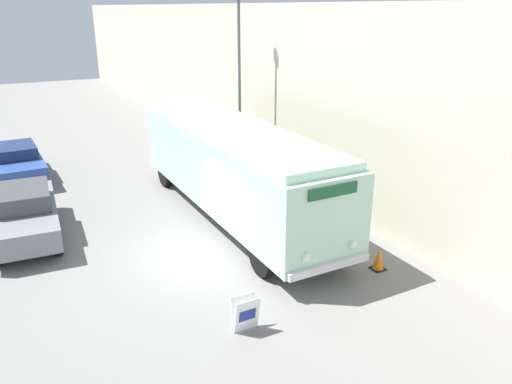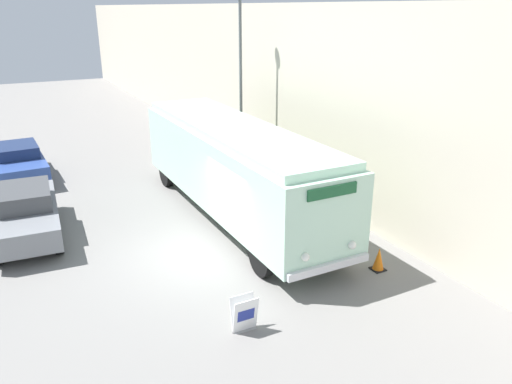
{
  "view_description": "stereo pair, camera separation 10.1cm",
  "coord_description": "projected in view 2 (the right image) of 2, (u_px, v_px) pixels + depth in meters",
  "views": [
    {
      "loc": [
        -4.43,
        -12.09,
        6.7
      ],
      "look_at": [
        1.73,
        -0.53,
        1.84
      ],
      "focal_mm": 35.0,
      "sensor_mm": 36.0,
      "label": 1
    },
    {
      "loc": [
        -4.34,
        -12.13,
        6.7
      ],
      "look_at": [
        1.73,
        -0.53,
        1.84
      ],
      "focal_mm": 35.0,
      "sensor_mm": 36.0,
      "label": 2
    }
  ],
  "objects": [
    {
      "name": "building_wall_right",
      "position": [
        228.0,
        80.0,
        23.9
      ],
      "size": [
        0.3,
        60.0,
        6.85
      ],
      "color": "beige",
      "rests_on": "ground_plane"
    },
    {
      "name": "traffic_cone",
      "position": [
        379.0,
        259.0,
        13.44
      ],
      "size": [
        0.36,
        0.36,
        0.65
      ],
      "color": "black",
      "rests_on": "ground_plane"
    },
    {
      "name": "ground_plane",
      "position": [
        194.0,
        256.0,
        14.3
      ],
      "size": [
        80.0,
        80.0,
        0.0
      ],
      "primitive_type": "plane",
      "color": "slate"
    },
    {
      "name": "parked_car_near",
      "position": [
        26.0,
        212.0,
        15.27
      ],
      "size": [
        2.13,
        4.69,
        1.56
      ],
      "rotation": [
        0.0,
        0.0,
        -0.07
      ],
      "color": "black",
      "rests_on": "ground_plane"
    },
    {
      "name": "streetlamp",
      "position": [
        241.0,
        63.0,
        19.48
      ],
      "size": [
        0.36,
        0.36,
        7.32
      ],
      "color": "#595E60",
      "rests_on": "ground_plane"
    },
    {
      "name": "parked_car_mid",
      "position": [
        19.0,
        161.0,
        20.48
      ],
      "size": [
        1.97,
        4.48,
        1.44
      ],
      "rotation": [
        0.0,
        0.0,
        0.03
      ],
      "color": "black",
      "rests_on": "ground_plane"
    },
    {
      "name": "vintage_bus",
      "position": [
        234.0,
        165.0,
        16.47
      ],
      "size": [
        2.53,
        10.95,
        3.13
      ],
      "color": "black",
      "rests_on": "ground_plane"
    },
    {
      "name": "sign_board",
      "position": [
        244.0,
        314.0,
        10.89
      ],
      "size": [
        0.58,
        0.31,
        0.82
      ],
      "color": "gray",
      "rests_on": "ground_plane"
    }
  ]
}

